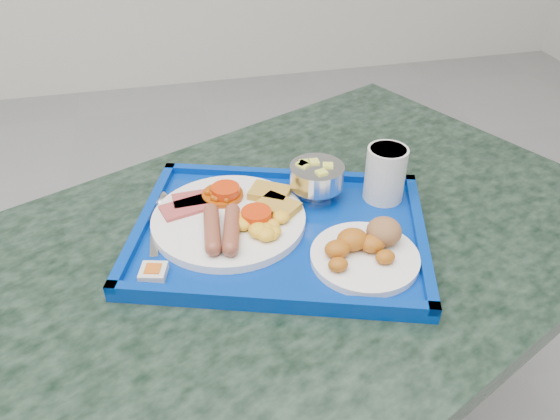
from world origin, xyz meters
The scene contains 9 objects.
table centered at (0.63, 0.58, 0.52)m, with size 1.34×1.15×0.71m.
tray centered at (0.60, 0.58, 0.72)m, with size 0.56×0.48×0.03m.
main_plate centered at (0.53, 0.61, 0.73)m, with size 0.26×0.26×0.04m.
bread_plate centered at (0.71, 0.48, 0.74)m, with size 0.17×0.17×0.06m.
fruit_bowl centered at (0.69, 0.66, 0.76)m, with size 0.10×0.10×0.07m.
juice_cup centered at (0.80, 0.63, 0.77)m, with size 0.07×0.07×0.10m.
spoon centered at (0.42, 0.69, 0.73)m, with size 0.03×0.17×0.01m.
knife centered at (0.40, 0.64, 0.72)m, with size 0.01×0.19×0.00m, color silver.
jam_packet centered at (0.39, 0.51, 0.73)m, with size 0.05×0.05×0.02m.
Camera 1 is at (0.44, -0.12, 1.27)m, focal length 35.00 mm.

